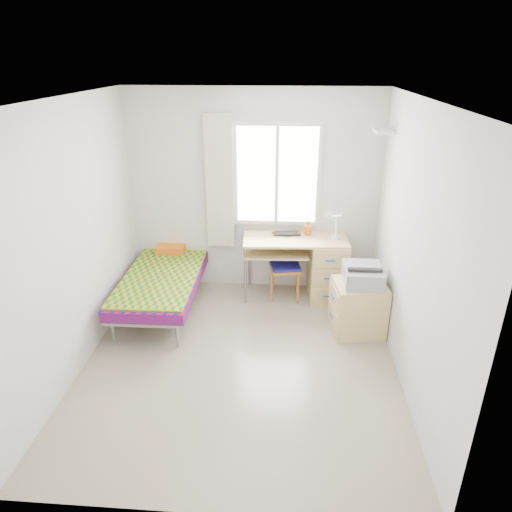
# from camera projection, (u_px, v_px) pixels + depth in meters

# --- Properties ---
(floor) EXTENTS (3.50, 3.50, 0.00)m
(floor) POSITION_uv_depth(u_px,v_px,m) (240.00, 361.00, 4.77)
(floor) COLOR #BCAD93
(floor) RESTS_ON ground
(ceiling) EXTENTS (3.50, 3.50, 0.00)m
(ceiling) POSITION_uv_depth(u_px,v_px,m) (236.00, 99.00, 3.72)
(ceiling) COLOR white
(ceiling) RESTS_ON wall_back
(wall_back) EXTENTS (3.20, 0.00, 3.20)m
(wall_back) POSITION_uv_depth(u_px,v_px,m) (253.00, 194.00, 5.84)
(wall_back) COLOR silver
(wall_back) RESTS_ON ground
(wall_left) EXTENTS (0.00, 3.50, 3.50)m
(wall_left) POSITION_uv_depth(u_px,v_px,m) (72.00, 241.00, 4.35)
(wall_left) COLOR silver
(wall_left) RESTS_ON ground
(wall_right) EXTENTS (0.00, 3.50, 3.50)m
(wall_right) POSITION_uv_depth(u_px,v_px,m) (413.00, 251.00, 4.14)
(wall_right) COLOR silver
(wall_right) RESTS_ON ground
(window) EXTENTS (1.10, 0.04, 1.30)m
(window) POSITION_uv_depth(u_px,v_px,m) (277.00, 175.00, 5.70)
(window) COLOR white
(window) RESTS_ON wall_back
(curtain) EXTENTS (0.35, 0.05, 1.70)m
(curtain) POSITION_uv_depth(u_px,v_px,m) (220.00, 183.00, 5.74)
(curtain) COLOR beige
(curtain) RESTS_ON wall_back
(floating_shelf) EXTENTS (0.20, 0.32, 0.03)m
(floating_shelf) POSITION_uv_depth(u_px,v_px,m) (384.00, 131.00, 5.07)
(floating_shelf) COLOR white
(floating_shelf) RESTS_ON wall_right
(bed) EXTENTS (0.92, 1.93, 0.83)m
(bed) POSITION_uv_depth(u_px,v_px,m) (165.00, 275.00, 5.70)
(bed) COLOR gray
(bed) RESTS_ON floor
(desk) EXTENTS (1.34, 0.68, 0.82)m
(desk) POSITION_uv_depth(u_px,v_px,m) (322.00, 266.00, 5.87)
(desk) COLOR tan
(desk) RESTS_ON floor
(chair) EXTENTS (0.44, 0.44, 0.86)m
(chair) POSITION_uv_depth(u_px,v_px,m) (286.00, 262.00, 5.88)
(chair) COLOR #A55D1F
(chair) RESTS_ON floor
(cabinet) EXTENTS (0.63, 0.57, 0.61)m
(cabinet) POSITION_uv_depth(u_px,v_px,m) (358.00, 308.00, 5.17)
(cabinet) COLOR tan
(cabinet) RESTS_ON floor
(printer) EXTENTS (0.41, 0.48, 0.20)m
(printer) POSITION_uv_depth(u_px,v_px,m) (363.00, 275.00, 5.01)
(printer) COLOR #9A9BA1
(printer) RESTS_ON cabinet
(laptop) EXTENTS (0.38, 0.26, 0.03)m
(laptop) POSITION_uv_depth(u_px,v_px,m) (287.00, 235.00, 5.80)
(laptop) COLOR black
(laptop) RESTS_ON desk
(pen_cup) EXTENTS (0.10, 0.10, 0.12)m
(pen_cup) POSITION_uv_depth(u_px,v_px,m) (308.00, 230.00, 5.83)
(pen_cup) COLOR orange
(pen_cup) RESTS_ON desk
(task_lamp) EXTENTS (0.23, 0.33, 0.43)m
(task_lamp) POSITION_uv_depth(u_px,v_px,m) (333.00, 222.00, 5.51)
(task_lamp) COLOR white
(task_lamp) RESTS_ON desk
(book) EXTENTS (0.27, 0.29, 0.02)m
(book) POSITION_uv_depth(u_px,v_px,m) (279.00, 255.00, 5.82)
(book) COLOR gray
(book) RESTS_ON desk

